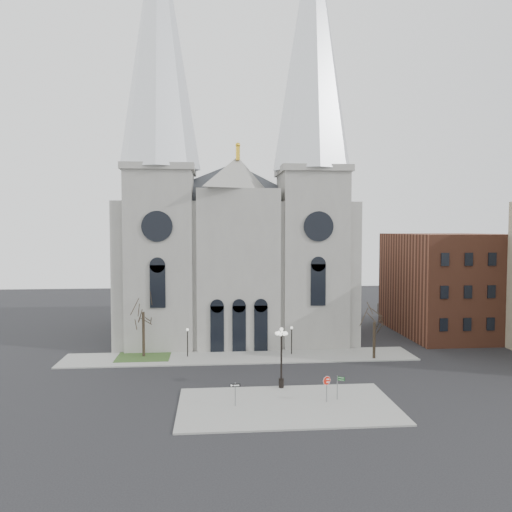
{
  "coord_description": "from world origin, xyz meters",
  "views": [
    {
      "loc": [
        -3.11,
        -45.15,
        14.73
      ],
      "look_at": [
        1.54,
        8.0,
        11.8
      ],
      "focal_mm": 35.0,
      "sensor_mm": 36.0,
      "label": 1
    }
  ],
  "objects": [
    {
      "name": "tree_right",
      "position": [
        15.0,
        9.0,
        4.47
      ],
      "size": [
        3.2,
        3.2,
        6.0
      ],
      "color": "black",
      "rests_on": "ground"
    },
    {
      "name": "tree_left",
      "position": [
        -11.0,
        12.0,
        5.58
      ],
      "size": [
        3.2,
        3.2,
        7.5
      ],
      "color": "black",
      "rests_on": "ground"
    },
    {
      "name": "ped_lamp_right",
      "position": [
        6.0,
        11.5,
        2.33
      ],
      "size": [
        0.32,
        0.32,
        3.26
      ],
      "color": "black",
      "rests_on": "sidewalk_far"
    },
    {
      "name": "cathedral",
      "position": [
        0.0,
        22.86,
        18.48
      ],
      "size": [
        33.0,
        26.66,
        54.0
      ],
      "color": "gray",
      "rests_on": "ground"
    },
    {
      "name": "ground",
      "position": [
        0.0,
        0.0,
        0.0
      ],
      "size": [
        160.0,
        160.0,
        0.0
      ],
      "primitive_type": "plane",
      "color": "black",
      "rests_on": "ground"
    },
    {
      "name": "stop_sign",
      "position": [
        6.42,
        -4.55,
        1.74
      ],
      "size": [
        0.8,
        0.08,
        2.22
      ],
      "rotation": [
        0.0,
        0.0,
        0.02
      ],
      "color": "slate",
      "rests_on": "sidewalk_near"
    },
    {
      "name": "sidewalk_far",
      "position": [
        0.0,
        11.0,
        0.07
      ],
      "size": [
        40.0,
        6.0,
        0.14
      ],
      "primitive_type": "cube",
      "color": "gray",
      "rests_on": "ground"
    },
    {
      "name": "grass_patch",
      "position": [
        -11.0,
        12.0,
        0.09
      ],
      "size": [
        6.0,
        5.0,
        0.18
      ],
      "primitive_type": "cube",
      "color": "#334F22",
      "rests_on": "ground"
    },
    {
      "name": "street_name_sign",
      "position": [
        7.54,
        -4.07,
        1.36
      ],
      "size": [
        0.62,
        0.29,
        2.05
      ],
      "rotation": [
        0.0,
        0.0,
        -0.4
      ],
      "color": "slate",
      "rests_on": "sidewalk_near"
    },
    {
      "name": "ped_lamp_left",
      "position": [
        -6.0,
        11.5,
        2.33
      ],
      "size": [
        0.32,
        0.32,
        3.26
      ],
      "color": "black",
      "rests_on": "sidewalk_far"
    },
    {
      "name": "sidewalk_near",
      "position": [
        3.0,
        -5.0,
        0.07
      ],
      "size": [
        18.0,
        10.0,
        0.14
      ],
      "primitive_type": "cube",
      "color": "gray",
      "rests_on": "ground"
    },
    {
      "name": "one_way_sign",
      "position": [
        -1.29,
        -4.82,
        1.48
      ],
      "size": [
        0.85,
        0.08,
        1.95
      ],
      "rotation": [
        0.0,
        0.0,
        0.05
      ],
      "color": "slate",
      "rests_on": "sidewalk_near"
    },
    {
      "name": "globe_lamp",
      "position": [
        3.13,
        -0.5,
        3.64
      ],
      "size": [
        1.5,
        1.5,
        5.58
      ],
      "rotation": [
        0.0,
        0.0,
        -0.3
      ],
      "color": "black",
      "rests_on": "sidewalk_near"
    },
    {
      "name": "bg_building_brick",
      "position": [
        30.0,
        22.0,
        7.0
      ],
      "size": [
        14.0,
        18.0,
        14.0
      ],
      "primitive_type": "cube",
      "color": "brown",
      "rests_on": "ground"
    }
  ]
}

